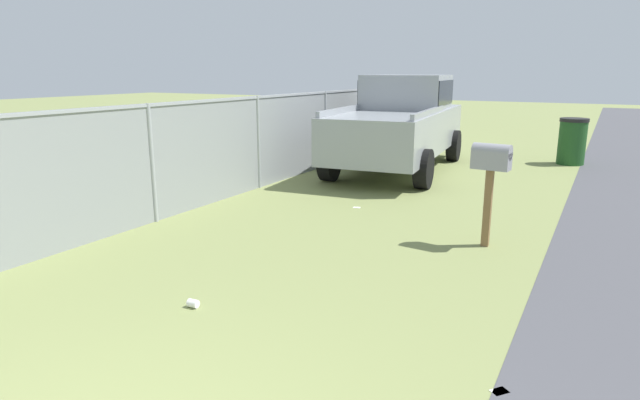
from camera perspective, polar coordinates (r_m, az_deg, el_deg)
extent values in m
cube|color=brown|center=(7.03, 17.48, -0.84)|extent=(0.09, 0.09, 0.99)
cube|color=gray|center=(6.91, 17.84, 4.05)|extent=(0.25, 0.48, 0.22)
cylinder|color=gray|center=(6.90, 17.91, 4.95)|extent=(0.25, 0.48, 0.20)
cube|color=red|center=(7.01, 18.05, 4.70)|extent=(0.02, 0.04, 0.18)
cube|color=#93999E|center=(12.09, 8.40, 7.33)|extent=(5.46, 2.44, 0.90)
cube|color=#93999E|center=(12.64, 9.27, 11.35)|extent=(1.97, 1.94, 0.76)
cube|color=black|center=(12.64, 9.27, 11.35)|extent=(1.92, 1.97, 0.53)
cube|color=#93999E|center=(11.19, 2.53, 9.59)|extent=(2.75, 0.35, 0.12)
cube|color=#93999E|center=(10.71, 11.53, 9.15)|extent=(2.75, 0.35, 0.12)
cylinder|color=black|center=(14.07, 6.33, 6.22)|extent=(0.78, 0.33, 0.76)
cylinder|color=black|center=(13.66, 14.10, 5.67)|extent=(0.78, 0.33, 0.76)
cylinder|color=black|center=(10.80, 1.01, 4.05)|extent=(0.78, 0.33, 0.76)
cylinder|color=black|center=(10.26, 11.03, 3.29)|extent=(0.78, 0.33, 0.76)
cylinder|color=#1E4C1E|center=(14.09, 25.35, 5.53)|extent=(0.62, 0.62, 1.02)
cylinder|color=black|center=(14.03, 25.57, 7.74)|extent=(0.65, 0.65, 0.08)
cylinder|color=#9EA3A8|center=(8.12, -17.54, 3.71)|extent=(0.07, 0.07, 1.73)
cylinder|color=#9EA3A8|center=(10.14, -6.62, 6.12)|extent=(0.07, 0.07, 1.73)
cylinder|color=#9EA3A8|center=(12.42, 0.54, 7.58)|extent=(0.07, 0.07, 1.73)
cylinder|color=#9EA3A8|center=(14.83, 5.47, 8.51)|extent=(0.07, 0.07, 1.73)
cylinder|color=#9EA3A8|center=(17.32, 9.01, 9.14)|extent=(0.07, 0.07, 1.73)
cylinder|color=#9EA3A8|center=(19.86, 11.66, 9.58)|extent=(0.07, 0.07, 1.73)
cube|color=#9EA3A8|center=(11.19, -2.73, 11.20)|extent=(18.77, 0.04, 0.04)
cube|color=gray|center=(11.26, -2.68, 6.94)|extent=(18.77, 0.01, 1.73)
cube|color=silver|center=(4.15, 18.66, -18.81)|extent=(0.15, 0.14, 0.01)
cylinder|color=white|center=(5.27, -13.42, -10.71)|extent=(0.09, 0.10, 0.08)
cube|color=silver|center=(8.75, 3.95, -0.79)|extent=(0.11, 0.14, 0.01)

